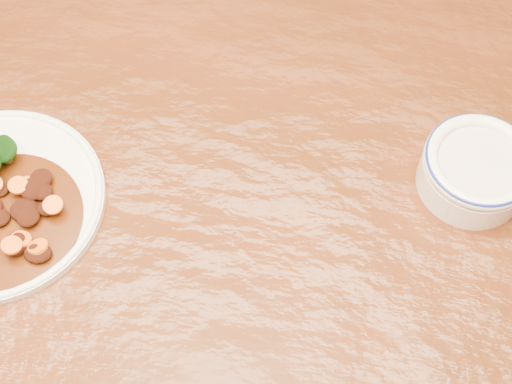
{
  "coord_description": "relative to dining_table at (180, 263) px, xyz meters",
  "views": [
    {
      "loc": [
        0.12,
        -0.34,
        1.46
      ],
      "look_at": [
        0.09,
        0.05,
        0.77
      ],
      "focal_mm": 50.0,
      "sensor_mm": 36.0,
      "label": 1
    }
  ],
  "objects": [
    {
      "name": "mince_stew",
      "position": [
        -0.19,
        -0.0,
        0.1
      ],
      "size": [
        0.17,
        0.17,
        0.03
      ],
      "color": "#4D1F08",
      "rests_on": "dinner_plate"
    },
    {
      "name": "dining_table",
      "position": [
        0.0,
        0.0,
        0.0
      ],
      "size": [
        1.56,
        1.01,
        0.75
      ],
      "rotation": [
        0.0,
        0.0,
        -0.07
      ],
      "color": "#56220F",
      "rests_on": "ground"
    },
    {
      "name": "dip_bowl",
      "position": [
        0.33,
        0.1,
        0.11
      ],
      "size": [
        0.12,
        0.12,
        0.06
      ],
      "rotation": [
        0.0,
        0.0,
        -0.3
      ],
      "color": "silver",
      "rests_on": "dining_table"
    }
  ]
}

